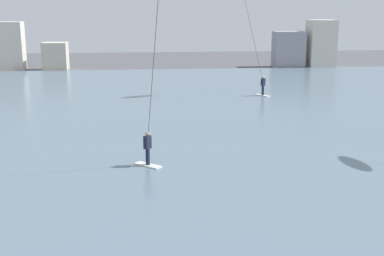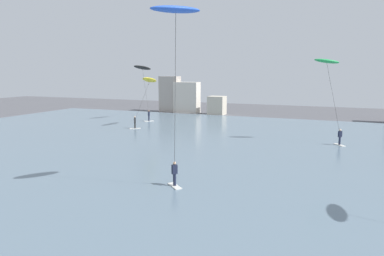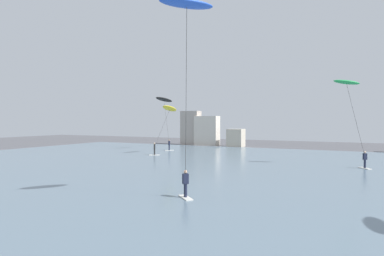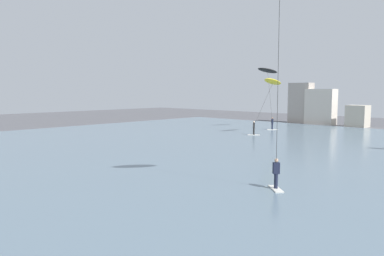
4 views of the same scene
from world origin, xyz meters
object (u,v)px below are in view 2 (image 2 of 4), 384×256
at_px(kitesurfer_black, 143,71).
at_px(kitesurfer_green, 329,72).
at_px(kitesurfer_yellow, 149,83).
at_px(kitesurfer_blue, 176,28).

height_order(kitesurfer_black, kitesurfer_green, kitesurfer_green).
height_order(kitesurfer_black, kitesurfer_yellow, kitesurfer_black).
bearing_deg(kitesurfer_black, kitesurfer_yellow, -53.67).
bearing_deg(kitesurfer_blue, kitesurfer_yellow, 122.80).
bearing_deg(kitesurfer_black, kitesurfer_blue, -56.49).
distance_m(kitesurfer_blue, kitesurfer_yellow, 27.21).
relative_size(kitesurfer_blue, kitesurfer_green, 1.26).
bearing_deg(kitesurfer_black, kitesurfer_green, -17.18).
bearing_deg(kitesurfer_blue, kitesurfer_black, 123.51).
xyz_separation_m(kitesurfer_black, kitesurfer_green, (26.18, -8.10, -0.06)).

